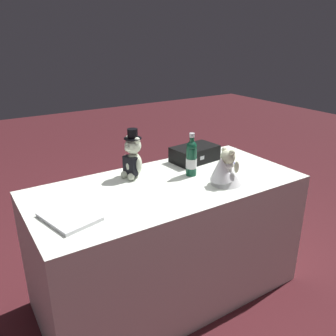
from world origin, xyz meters
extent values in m
plane|color=#47191E|center=(0.00, 0.00, 0.00)|extent=(12.00, 12.00, 0.00)
cube|color=white|center=(0.00, 0.00, 0.39)|extent=(1.63, 0.76, 0.79)
ellipsoid|color=silver|center=(-0.12, 0.21, 0.87)|extent=(0.11, 0.10, 0.16)
cube|color=black|center=(-0.15, 0.20, 0.87)|extent=(0.07, 0.10, 0.12)
sphere|color=silver|center=(-0.12, 0.21, 0.99)|extent=(0.10, 0.10, 0.10)
sphere|color=silver|center=(-0.16, 0.20, 0.98)|extent=(0.04, 0.04, 0.04)
sphere|color=silver|center=(-0.13, 0.24, 1.03)|extent=(0.04, 0.04, 0.04)
sphere|color=silver|center=(-0.11, 0.18, 1.03)|extent=(0.04, 0.04, 0.04)
ellipsoid|color=silver|center=(-0.15, 0.26, 0.88)|extent=(0.03, 0.03, 0.09)
ellipsoid|color=silver|center=(-0.11, 0.15, 0.88)|extent=(0.03, 0.03, 0.09)
sphere|color=silver|center=(-0.18, 0.22, 0.81)|extent=(0.04, 0.04, 0.04)
sphere|color=silver|center=(-0.16, 0.16, 0.81)|extent=(0.04, 0.04, 0.04)
cylinder|color=black|center=(-0.12, 0.21, 1.04)|extent=(0.11, 0.11, 0.01)
cylinder|color=black|center=(-0.12, 0.21, 1.07)|extent=(0.06, 0.06, 0.06)
cone|color=white|center=(0.29, -0.18, 0.85)|extent=(0.19, 0.19, 0.13)
ellipsoid|color=white|center=(0.29, -0.18, 0.91)|extent=(0.08, 0.07, 0.06)
sphere|color=beige|center=(0.29, -0.18, 0.96)|extent=(0.09, 0.09, 0.09)
sphere|color=beige|center=(0.33, -0.18, 0.95)|extent=(0.04, 0.04, 0.04)
sphere|color=beige|center=(0.30, -0.21, 0.99)|extent=(0.03, 0.03, 0.03)
sphere|color=beige|center=(0.29, -0.15, 0.99)|extent=(0.03, 0.03, 0.03)
ellipsoid|color=beige|center=(0.32, -0.23, 0.90)|extent=(0.03, 0.03, 0.07)
ellipsoid|color=beige|center=(0.31, -0.13, 0.90)|extent=(0.03, 0.03, 0.07)
cone|color=white|center=(0.25, -0.19, 0.90)|extent=(0.17, 0.15, 0.15)
cylinder|color=#0F432C|center=(0.20, 0.04, 0.88)|extent=(0.07, 0.07, 0.18)
sphere|color=#0F432C|center=(0.20, 0.04, 0.98)|extent=(0.07, 0.07, 0.07)
cylinder|color=#0F432C|center=(0.20, 0.04, 1.02)|extent=(0.03, 0.03, 0.07)
cylinder|color=silver|center=(0.20, 0.04, 1.05)|extent=(0.03, 0.03, 0.02)
cylinder|color=silver|center=(0.20, 0.04, 0.87)|extent=(0.07, 0.07, 0.06)
cylinder|color=navy|center=(0.54, 0.00, 0.79)|extent=(0.08, 0.12, 0.01)
cone|color=silver|center=(0.58, 0.06, 0.79)|extent=(0.01, 0.01, 0.01)
cube|color=black|center=(0.37, 0.24, 0.84)|extent=(0.34, 0.23, 0.11)
cube|color=#B7B7BF|center=(0.36, 0.14, 0.84)|extent=(0.04, 0.01, 0.03)
cube|color=white|center=(-0.63, -0.10, 0.80)|extent=(0.27, 0.32, 0.02)
camera|label=1|loc=(-1.02, -1.60, 1.62)|focal=37.11mm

